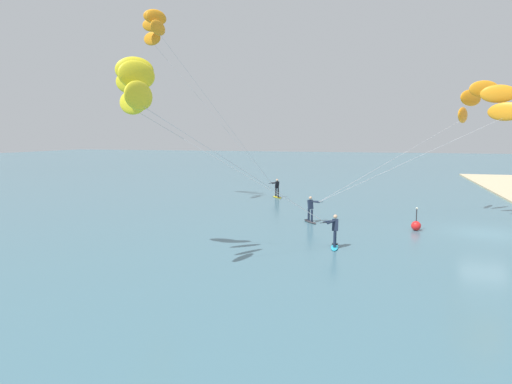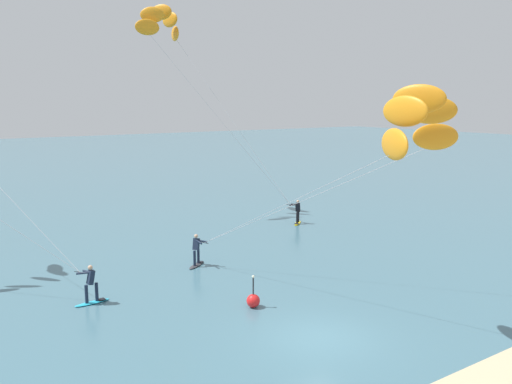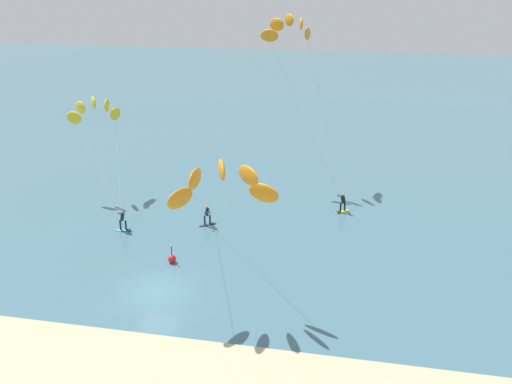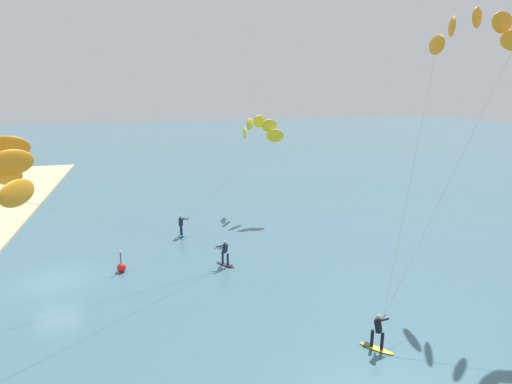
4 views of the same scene
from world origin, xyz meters
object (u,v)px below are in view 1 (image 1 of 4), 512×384
at_px(kitesurfer_far_out, 161,33).
at_px(marker_buoy, 416,225).
at_px(kitesurfer_nearshore, 477,105).
at_px(kitesurfer_mid_water, 146,94).

bearing_deg(kitesurfer_far_out, marker_buoy, -105.69).
distance_m(kitesurfer_far_out, marker_buoy, 23.93).
relative_size(kitesurfer_nearshore, kitesurfer_mid_water, 1.33).
xyz_separation_m(kitesurfer_far_out, marker_buoy, (-5.39, -19.20, -13.22)).
bearing_deg(kitesurfer_far_out, kitesurfer_mid_water, -154.18).
bearing_deg(marker_buoy, kitesurfer_far_out, 74.31).
xyz_separation_m(kitesurfer_mid_water, marker_buoy, (10.53, -11.49, -6.98)).
relative_size(kitesurfer_mid_water, marker_buoy, 7.04).
xyz_separation_m(kitesurfer_nearshore, kitesurfer_mid_water, (-15.16, 15.20, -0.19)).
distance_m(kitesurfer_nearshore, marker_buoy, 9.30).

